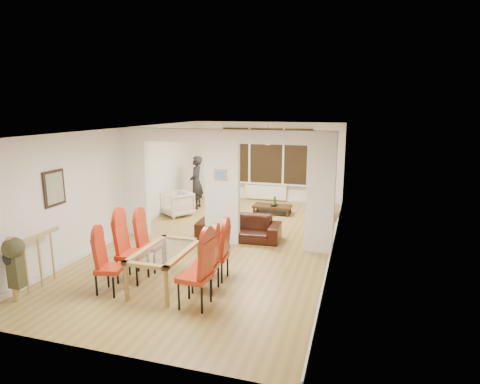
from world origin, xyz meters
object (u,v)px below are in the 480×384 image
at_px(dining_chair_rc, 216,252).
at_px(sofa, 239,227).
at_px(dining_chair_lc, 150,243).
at_px(dining_chair_rb, 205,261).
at_px(dining_table, 166,268).
at_px(dining_chair_ra, 195,272).
at_px(dining_chair_la, 109,264).
at_px(bottle, 275,201).
at_px(dining_chair_lb, 132,250).
at_px(bowl, 274,205).
at_px(television, 322,207).
at_px(armchair, 177,204).
at_px(coffee_table, 272,209).
at_px(person, 196,182).

relative_size(dining_chair_rc, sofa, 0.52).
bearing_deg(dining_chair_lc, dining_chair_rb, -26.15).
xyz_separation_m(dining_table, dining_chair_lc, (-0.63, 0.60, 0.19)).
bearing_deg(dining_chair_ra, dining_chair_rc, 97.00).
bearing_deg(dining_chair_la, bottle, 61.22).
bearing_deg(dining_chair_lc, dining_chair_ra, -42.51).
relative_size(dining_chair_la, dining_chair_rc, 1.00).
bearing_deg(dining_chair_lb, bowl, 67.11).
relative_size(sofa, bowl, 8.58).
height_order(dining_table, dining_chair_rb, dining_chair_rb).
bearing_deg(television, sofa, 121.90).
relative_size(dining_table, dining_chair_ra, 1.25).
distance_m(dining_table, armchair, 4.69).
xyz_separation_m(television, bowl, (-1.37, -0.08, -0.01)).
bearing_deg(sofa, dining_chair_ra, -88.42).
height_order(dining_table, coffee_table, dining_table).
distance_m(dining_chair_la, television, 6.54).
height_order(television, coffee_table, television).
relative_size(dining_chair_la, coffee_table, 0.92).
distance_m(armchair, bottle, 2.83).
height_order(dining_chair_rb, armchair, dining_chair_rb).
bearing_deg(dining_chair_ra, person, 117.54).
bearing_deg(person, bowl, 78.96).
bearing_deg(dining_chair_lb, person, 93.36).
height_order(dining_chair_la, dining_chair_lc, dining_chair_lc).
bearing_deg(dining_chair_ra, coffee_table, 95.26).
height_order(dining_table, television, dining_table).
height_order(dining_chair_rb, coffee_table, dining_chair_rb).
bearing_deg(bottle, armchair, -158.97).
relative_size(dining_table, person, 0.89).
bearing_deg(dining_chair_ra, television, 81.56).
bearing_deg(bottle, dining_chair_rb, -91.06).
xyz_separation_m(dining_chair_ra, bowl, (0.04, 5.78, -0.29)).
distance_m(dining_chair_lb, bottle, 5.50).
distance_m(dining_chair_ra, television, 6.02).
xyz_separation_m(dining_chair_rc, television, (1.44, 4.78, -0.22)).
relative_size(dining_chair_lb, dining_chair_ra, 1.01).
bearing_deg(coffee_table, dining_chair_lc, -106.30).
distance_m(dining_table, dining_chair_rc, 0.93).
bearing_deg(dining_chair_lb, dining_table, -10.94).
relative_size(dining_table, dining_chair_la, 1.41).
bearing_deg(television, armchair, 80.52).
height_order(dining_chair_rb, television, dining_chair_rb).
xyz_separation_m(dining_table, armchair, (-1.83, 4.32, 0.01)).
bearing_deg(bottle, dining_chair_lb, -105.83).
distance_m(dining_table, dining_chair_lb, 0.72).
bearing_deg(dining_chair_lb, television, 54.69).
height_order(coffee_table, bowl, bowl).
height_order(person, bowl, person).
distance_m(armchair, television, 4.13).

